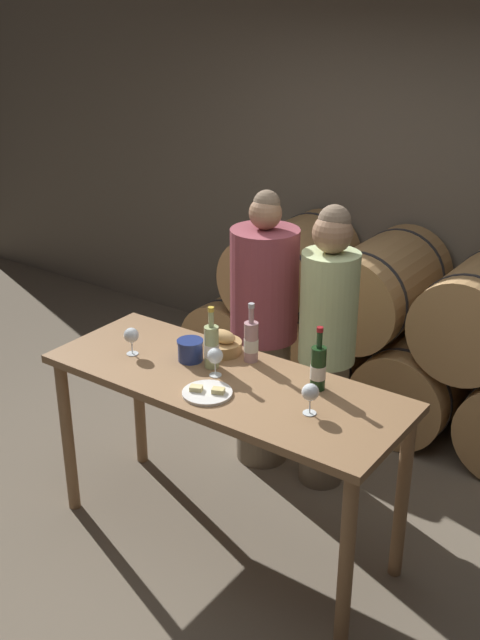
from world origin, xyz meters
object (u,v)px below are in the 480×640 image
wine_bottle_white (212,346)px  blue_crock (190,349)px  wine_glass_far_left (131,336)px  person_left (264,332)px  wine_glass_center (310,393)px  person_right (327,347)px  bread_basket (223,344)px  wine_bottle_red (318,368)px  wine_glass_left (216,356)px  wine_bottle_rose (251,341)px  cheese_plate (207,393)px  tasting_table (224,402)px

wine_bottle_white → blue_crock: wine_bottle_white is taller
wine_bottle_white → wine_glass_far_left: bearing=-163.4°
person_left → wine_glass_center: bearing=-45.9°
blue_crock → wine_glass_far_left: size_ratio=0.92×
person_right → bread_basket: size_ratio=8.35×
wine_bottle_red → wine_bottle_white: size_ratio=0.99×
person_right → wine_bottle_white: size_ratio=5.21×
person_right → wine_glass_far_left: size_ratio=11.48×
bread_basket → wine_glass_far_left: 0.45m
person_left → wine_glass_left: 0.80m
wine_bottle_red → wine_glass_center: size_ratio=2.17×
wine_bottle_rose → wine_glass_center: wine_bottle_rose is taller
cheese_plate → wine_glass_far_left: size_ratio=1.61×
person_right → wine_bottle_red: person_right is taller
person_right → wine_bottle_rose: (-0.14, -0.51, 0.19)m
wine_glass_far_left → wine_glass_center: size_ratio=1.00×
wine_glass_center → tasting_table: bearing=175.1°
wine_bottle_rose → wine_glass_far_left: bearing=-151.2°
person_left → bread_basket: 0.55m
wine_glass_far_left → wine_bottle_white: bearing=16.6°
person_left → wine_bottle_rose: size_ratio=5.43×
tasting_table → wine_glass_center: (0.49, -0.04, 0.23)m
person_right → wine_glass_center: (0.35, -0.78, 0.19)m
wine_glass_left → wine_glass_center: 0.54m
wine_glass_far_left → wine_glass_left: (0.48, 0.06, 0.00)m
tasting_table → person_right: person_right is taller
wine_bottle_white → wine_glass_left: (0.07, -0.06, -0.01)m
cheese_plate → blue_crock: bearing=141.1°
wine_bottle_red → cheese_plate: 0.51m
tasting_table → wine_bottle_rose: size_ratio=5.84×
wine_glass_far_left → wine_glass_left: same height
wine_bottle_rose → bread_basket: (-0.16, -0.01, -0.06)m
tasting_table → wine_glass_left: (-0.05, 0.00, 0.23)m
tasting_table → wine_glass_left: wine_glass_left is taller
tasting_table → wine_bottle_rose: wine_bottle_rose is taller
person_left → tasting_table: bearing=-70.2°
person_left → wine_bottle_white: 0.73m
bread_basket → tasting_table: bearing=-52.5°
wine_glass_center → wine_glass_far_left: bearing=-179.0°
wine_bottle_red → bread_basket: wine_bottle_red is taller
wine_glass_left → wine_glass_center: size_ratio=1.00×
wine_bottle_red → bread_basket: size_ratio=1.58×
tasting_table → cheese_plate: (0.03, -0.17, 0.14)m
cheese_plate → person_left: bearing=108.3°
tasting_table → wine_glass_far_left: (-0.52, -0.06, 0.23)m
wine_bottle_red → wine_bottle_white: (-0.52, -0.11, 0.00)m
person_right → wine_bottle_rose: person_right is taller
wine_bottle_white → wine_bottle_red: bearing=11.5°
blue_crock → bread_basket: bearing=64.4°
wine_bottle_red → wine_glass_center: 0.23m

